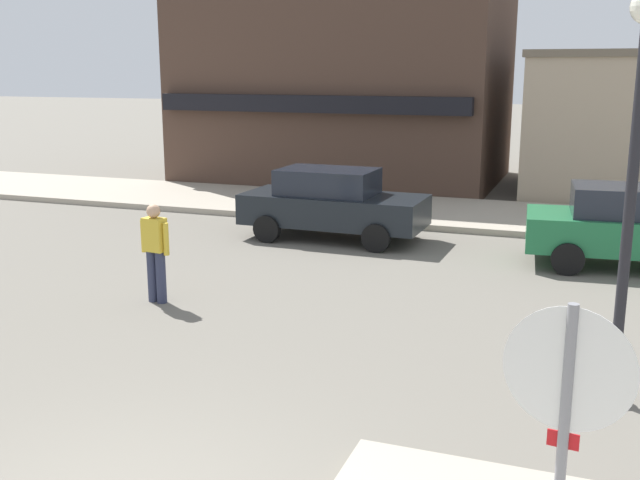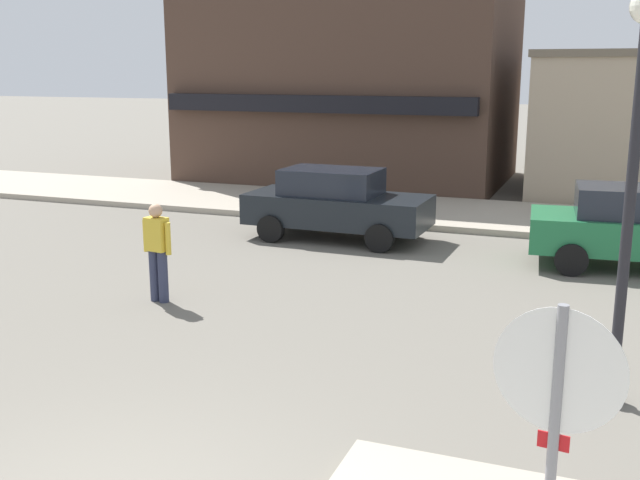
{
  "view_description": "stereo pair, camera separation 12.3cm",
  "coord_description": "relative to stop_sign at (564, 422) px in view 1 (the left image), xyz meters",
  "views": [
    {
      "loc": [
        3.55,
        -4.47,
        3.69
      ],
      "look_at": [
        0.22,
        4.5,
        1.5
      ],
      "focal_mm": 42.0,
      "sensor_mm": 36.0,
      "label": 1
    },
    {
      "loc": [
        3.67,
        -4.43,
        3.69
      ],
      "look_at": [
        0.22,
        4.5,
        1.5
      ],
      "focal_mm": 42.0,
      "sensor_mm": 36.0,
      "label": 2
    }
  ],
  "objects": [
    {
      "name": "kerb_far",
      "position": [
        -3.49,
        14.27,
        -1.44
      ],
      "size": [
        80.0,
        4.0,
        0.15
      ],
      "primitive_type": "cube",
      "color": "#A89E8C",
      "rests_on": "ground"
    },
    {
      "name": "stop_sign",
      "position": [
        0.0,
        0.0,
        0.0
      ],
      "size": [
        0.81,
        0.13,
        2.3
      ],
      "color": "gray",
      "rests_on": "ground"
    },
    {
      "name": "lamp_post",
      "position": [
        0.43,
        3.96,
        1.44
      ],
      "size": [
        0.36,
        0.36,
        4.54
      ],
      "color": "black",
      "rests_on": "ground"
    },
    {
      "name": "parked_car_nearest",
      "position": [
        -5.34,
        10.74,
        -0.71
      ],
      "size": [
        4.03,
        1.94,
        1.56
      ],
      "color": "black",
      "rests_on": "ground"
    },
    {
      "name": "parked_car_second",
      "position": [
        0.83,
        10.36,
        -0.71
      ],
      "size": [
        4.13,
        2.14,
        1.56
      ],
      "color": "#1E6B3D",
      "rests_on": "ground"
    },
    {
      "name": "pedestrian_crossing_near",
      "position": [
        -6.45,
        5.37,
        -0.65
      ],
      "size": [
        0.56,
        0.27,
        1.61
      ],
      "color": "#2D334C",
      "rests_on": "ground"
    },
    {
      "name": "building_corner_shop",
      "position": [
        -8.0,
        19.83,
        2.53
      ],
      "size": [
        10.42,
        7.61,
        8.1
      ],
      "color": "#473328",
      "rests_on": "ground"
    }
  ]
}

